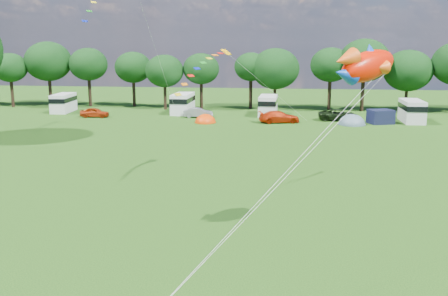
# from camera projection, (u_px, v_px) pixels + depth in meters

# --- Properties ---
(ground_plane) EXTENTS (180.00, 180.00, 0.00)m
(ground_plane) POSITION_uv_depth(u_px,v_px,m) (200.00, 283.00, 20.46)
(ground_plane) COLOR black
(ground_plane) RESTS_ON ground
(tree_line) EXTENTS (102.98, 10.98, 10.27)m
(tree_line) POSITION_uv_depth(u_px,v_px,m) (300.00, 66.00, 71.91)
(tree_line) COLOR black
(tree_line) RESTS_ON ground
(car_a) EXTENTS (3.89, 1.64, 1.28)m
(car_a) POSITION_uv_depth(u_px,v_px,m) (95.00, 112.00, 65.97)
(car_a) COLOR #AF310D
(car_a) RESTS_ON ground
(car_b) EXTENTS (3.72, 1.65, 1.28)m
(car_b) POSITION_uv_depth(u_px,v_px,m) (198.00, 113.00, 65.74)
(car_b) COLOR gray
(car_b) RESTS_ON ground
(car_c) EXTENTS (5.14, 3.08, 1.44)m
(car_c) POSITION_uv_depth(u_px,v_px,m) (279.00, 117.00, 61.45)
(car_c) COLOR #B82707
(car_c) RESTS_ON ground
(car_d) EXTENTS (5.28, 2.46, 1.43)m
(car_d) POSITION_uv_depth(u_px,v_px,m) (339.00, 115.00, 63.17)
(car_d) COLOR black
(car_d) RESTS_ON ground
(campervan_a) EXTENTS (2.66, 5.43, 2.58)m
(campervan_a) POSITION_uv_depth(u_px,v_px,m) (63.00, 102.00, 70.89)
(campervan_a) COLOR silver
(campervan_a) RESTS_ON ground
(campervan_b) EXTENTS (2.51, 5.72, 2.79)m
(campervan_b) POSITION_uv_depth(u_px,v_px,m) (183.00, 103.00, 69.42)
(campervan_b) COLOR white
(campervan_b) RESTS_ON ground
(campervan_c) EXTENTS (2.50, 5.54, 2.68)m
(campervan_c) POSITION_uv_depth(u_px,v_px,m) (268.00, 105.00, 67.43)
(campervan_c) COLOR silver
(campervan_c) RESTS_ON ground
(campervan_d) EXTENTS (2.44, 5.58, 2.72)m
(campervan_d) POSITION_uv_depth(u_px,v_px,m) (412.00, 110.00, 61.94)
(campervan_d) COLOR silver
(campervan_d) RESTS_ON ground
(tent_orange) EXTENTS (2.65, 2.91, 2.08)m
(tent_orange) POSITION_uv_depth(u_px,v_px,m) (205.00, 122.00, 61.69)
(tent_orange) COLOR #EA3C04
(tent_orange) RESTS_ON ground
(tent_greyblue) EXTENTS (3.32, 3.63, 2.47)m
(tent_greyblue) POSITION_uv_depth(u_px,v_px,m) (352.00, 124.00, 60.22)
(tent_greyblue) COLOR #4C6372
(tent_greyblue) RESTS_ON ground
(awning_navy) EXTENTS (3.28, 2.95, 1.71)m
(awning_navy) POSITION_uv_depth(u_px,v_px,m) (381.00, 117.00, 60.73)
(awning_navy) COLOR #141834
(awning_navy) RESTS_ON ground
(fish_kite) EXTENTS (3.47, 3.16, 2.00)m
(fish_kite) POSITION_uv_depth(u_px,v_px,m) (364.00, 66.00, 21.65)
(fish_kite) COLOR red
(fish_kite) RESTS_ON ground
(streamer_kite_c) EXTENTS (3.10, 5.03, 2.82)m
(streamer_kite_c) POSITION_uv_depth(u_px,v_px,m) (208.00, 64.00, 33.11)
(streamer_kite_c) COLOR #FFB102
(streamer_kite_c) RESTS_ON ground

